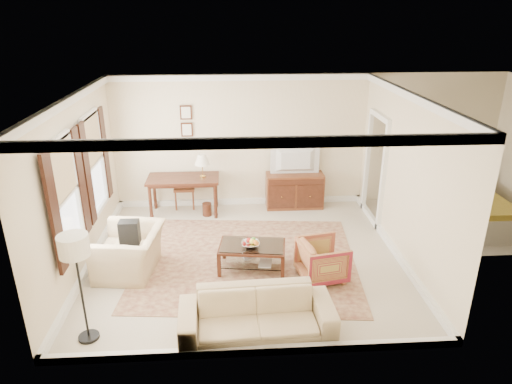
{
  "coord_description": "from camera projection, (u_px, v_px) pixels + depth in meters",
  "views": [
    {
      "loc": [
        -0.27,
        -7.13,
        4.15
      ],
      "look_at": [
        0.2,
        0.3,
        1.15
      ],
      "focal_mm": 32.0,
      "sensor_mm": 36.0,
      "label": 1
    }
  ],
  "objects": [
    {
      "name": "backpack",
      "position": [
        129.0,
        231.0,
        7.49
      ],
      "size": [
        0.24,
        0.33,
        0.4
      ],
      "primitive_type": "cube",
      "rotation": [
        0.0,
        0.0,
        -1.52
      ],
      "color": "black",
      "rests_on": "club_armchair"
    },
    {
      "name": "window_front",
      "position": [
        66.0,
        197.0,
        6.78
      ],
      "size": [
        0.12,
        1.56,
        1.8
      ],
      "primitive_type": null,
      "color": "#CCB284",
      "rests_on": "room_shell"
    },
    {
      "name": "floor_lamp",
      "position": [
        75.0,
        254.0,
        5.7
      ],
      "size": [
        0.38,
        0.38,
        1.56
      ],
      "color": "black",
      "rests_on": "room_shell"
    },
    {
      "name": "writing_desk",
      "position": [
        183.0,
        182.0,
        9.7
      ],
      "size": [
        1.51,
        0.76,
        0.83
      ],
      "color": "#492215",
      "rests_on": "room_shell"
    },
    {
      "name": "rug",
      "position": [
        247.0,
        260.0,
        8.08
      ],
      "size": [
        4.08,
        3.59,
        0.01
      ],
      "primitive_type": "cube",
      "rotation": [
        0.0,
        0.0,
        -0.09
      ],
      "color": "#5B201E",
      "rests_on": "room_shell"
    },
    {
      "name": "book_b",
      "position": [
        259.0,
        263.0,
        7.67
      ],
      "size": [
        0.28,
        0.08,
        0.38
      ],
      "primitive_type": "imported",
      "rotation": [
        0.0,
        0.0,
        -0.18
      ],
      "color": "brown",
      "rests_on": "coffee_table"
    },
    {
      "name": "sideboard",
      "position": [
        294.0,
        190.0,
        10.16
      ],
      "size": [
        1.26,
        0.48,
        0.77
      ],
      "primitive_type": "cube",
      "color": "brown",
      "rests_on": "room_shell"
    },
    {
      "name": "desk_lamp",
      "position": [
        202.0,
        166.0,
        9.59
      ],
      "size": [
        0.32,
        0.32,
        0.5
      ],
      "primitive_type": null,
      "color": "silver",
      "rests_on": "writing_desk"
    },
    {
      "name": "tv",
      "position": [
        296.0,
        152.0,
        9.8
      ],
      "size": [
        1.02,
        0.59,
        0.13
      ],
      "primitive_type": "imported",
      "rotation": [
        0.0,
        0.0,
        3.14
      ],
      "color": "black",
      "rests_on": "sideboard"
    },
    {
      "name": "framed_prints",
      "position": [
        186.0,
        121.0,
        9.66
      ],
      "size": [
        0.25,
        0.04,
        0.68
      ],
      "primitive_type": null,
      "color": "#492215",
      "rests_on": "room_shell"
    },
    {
      "name": "room_shell",
      "position": [
        245.0,
        122.0,
        7.25
      ],
      "size": [
        5.51,
        5.01,
        2.91
      ],
      "color": "beige",
      "rests_on": "ground"
    },
    {
      "name": "sofa",
      "position": [
        257.0,
        308.0,
        6.13
      ],
      "size": [
        2.12,
        0.71,
        0.82
      ],
      "primitive_type": "imported",
      "rotation": [
        0.0,
        0.0,
        0.05
      ],
      "color": "tan",
      "rests_on": "room_shell"
    },
    {
      "name": "club_armchair",
      "position": [
        129.0,
        244.0,
        7.58
      ],
      "size": [
        0.89,
        1.25,
        1.02
      ],
      "primitive_type": "imported",
      "rotation": [
        0.0,
        0.0,
        -1.7
      ],
      "color": "tan",
      "rests_on": "room_shell"
    },
    {
      "name": "fruit_bowl",
      "position": [
        250.0,
        244.0,
        7.58
      ],
      "size": [
        0.42,
        0.42,
        0.1
      ],
      "primitive_type": "imported",
      "color": "silver",
      "rests_on": "coffee_table"
    },
    {
      "name": "annex_bedroom",
      "position": [
        461.0,
        208.0,
        9.37
      ],
      "size": [
        3.0,
        2.7,
        2.9
      ],
      "color": "beige",
      "rests_on": "ground"
    },
    {
      "name": "window_rear",
      "position": [
        95.0,
        163.0,
        8.26
      ],
      "size": [
        0.12,
        1.56,
        1.8
      ],
      "primitive_type": null,
      "color": "#CCB284",
      "rests_on": "room_shell"
    },
    {
      "name": "coffee_table",
      "position": [
        252.0,
        250.0,
        7.7
      ],
      "size": [
        1.18,
        0.79,
        0.47
      ],
      "rotation": [
        0.0,
        0.0,
        -0.14
      ],
      "color": "#492215",
      "rests_on": "room_shell"
    },
    {
      "name": "striped_armchair",
      "position": [
        323.0,
        258.0,
        7.43
      ],
      "size": [
        0.8,
        0.84,
        0.74
      ],
      "primitive_type": "imported",
      "rotation": [
        0.0,
        0.0,
        1.76
      ],
      "color": "maroon",
      "rests_on": "room_shell"
    },
    {
      "name": "doorway",
      "position": [
        375.0,
        171.0,
        9.32
      ],
      "size": [
        0.1,
        1.12,
        2.25
      ],
      "primitive_type": null,
      "color": "white",
      "rests_on": "room_shell"
    },
    {
      "name": "book_a",
      "position": [
        242.0,
        256.0,
        7.86
      ],
      "size": [
        0.28,
        0.13,
        0.38
      ],
      "primitive_type": "imported",
      "rotation": [
        0.0,
        0.0,
        0.34
      ],
      "color": "brown",
      "rests_on": "coffee_table"
    },
    {
      "name": "desk_chair",
      "position": [
        185.0,
        185.0,
        10.1
      ],
      "size": [
        0.45,
        0.45,
        1.05
      ],
      "primitive_type": null,
      "rotation": [
        0.0,
        0.0,
        0.01
      ],
      "color": "brown",
      "rests_on": "room_shell"
    }
  ]
}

